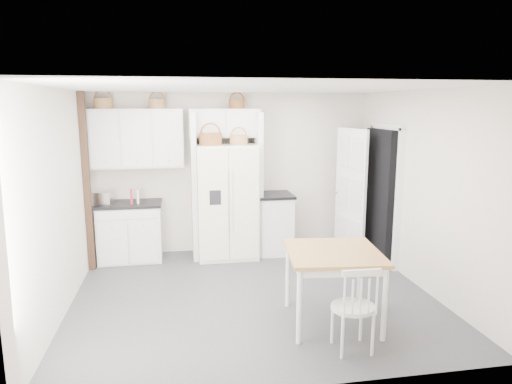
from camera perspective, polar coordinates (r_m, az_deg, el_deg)
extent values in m
plane|color=#3D3D3D|center=(6.01, -0.37, -12.77)|extent=(4.50, 4.50, 0.00)
plane|color=white|center=(5.51, -0.40, 12.86)|extent=(4.50, 4.50, 0.00)
plane|color=silver|center=(7.57, -2.89, 2.40)|extent=(4.50, 0.00, 4.50)
plane|color=silver|center=(5.70, -23.29, -1.23)|extent=(0.00, 4.00, 4.00)
plane|color=silver|center=(6.38, 19.98, 0.19)|extent=(0.00, 4.00, 4.00)
cube|color=white|center=(7.27, -3.68, -1.14)|extent=(0.93, 0.75, 1.80)
cube|color=silver|center=(7.43, -15.42, -4.91)|extent=(0.95, 0.60, 0.88)
cube|color=silver|center=(7.55, 2.26, -4.04)|extent=(0.54, 0.64, 0.94)
cube|color=#A36D38|center=(5.24, 9.53, -11.62)|extent=(1.11, 1.11, 0.83)
cube|color=silver|center=(4.72, 12.03, -13.90)|extent=(0.44, 0.40, 0.90)
cube|color=black|center=(7.33, -15.60, -1.44)|extent=(0.99, 0.64, 0.04)
cube|color=black|center=(7.44, 2.28, -0.36)|extent=(0.58, 0.69, 0.04)
cube|color=silver|center=(7.26, -18.67, -0.77)|extent=(0.31, 0.22, 0.20)
cube|color=#AB2131|center=(7.22, -15.32, -0.56)|extent=(0.04, 0.15, 0.22)
cube|color=beige|center=(7.21, -14.59, -0.54)|extent=(0.05, 0.15, 0.22)
cylinder|color=brown|center=(7.34, -18.56, 10.46)|extent=(0.28, 0.28, 0.16)
cylinder|color=brown|center=(7.27, -12.27, 10.72)|extent=(0.26, 0.26, 0.15)
cylinder|color=brown|center=(7.33, -2.40, 10.93)|extent=(0.25, 0.25, 0.14)
cylinder|color=brown|center=(7.01, -5.70, 6.60)|extent=(0.34, 0.34, 0.18)
cylinder|color=brown|center=(7.06, -2.17, 6.53)|extent=(0.27, 0.27, 0.15)
cube|color=silver|center=(7.30, -14.60, 6.50)|extent=(1.40, 0.34, 0.90)
cube|color=silver|center=(7.31, -3.96, 8.59)|extent=(1.12, 0.34, 0.45)
cube|color=silver|center=(7.24, -7.77, 0.74)|extent=(0.08, 0.60, 2.30)
cube|color=silver|center=(7.35, 0.20, 0.98)|extent=(0.08, 0.60, 2.30)
cube|color=#321C15|center=(6.99, -20.40, 1.04)|extent=(0.09, 0.09, 2.60)
cube|color=black|center=(7.26, 15.33, -0.54)|extent=(0.18, 0.85, 2.05)
cube|color=white|center=(7.42, 11.72, -0.14)|extent=(0.21, 0.79, 2.05)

